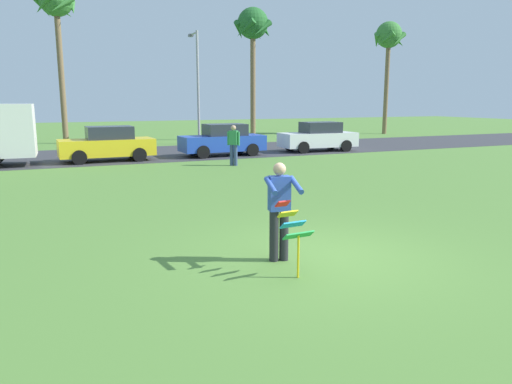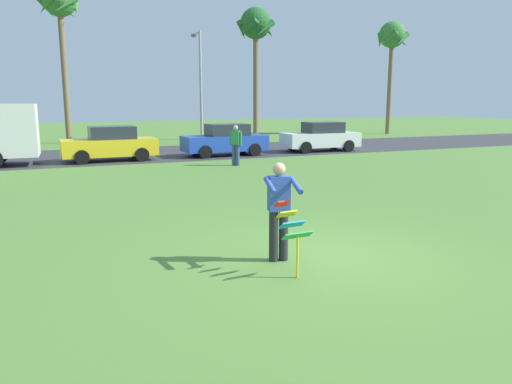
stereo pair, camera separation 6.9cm
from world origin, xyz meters
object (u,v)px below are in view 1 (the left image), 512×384
at_px(parked_car_yellow, 108,144).
at_px(palm_tree_right_near, 56,7).
at_px(streetlight_pole, 197,80).
at_px(person_walker_near, 234,144).
at_px(palm_tree_centre_far, 253,29).
at_px(person_kite_flyer, 280,208).
at_px(parked_car_white, 318,137).
at_px(palm_tree_far_left, 389,40).
at_px(kite_held, 293,227).
at_px(parked_car_blue, 223,140).

bearing_deg(parked_car_yellow, palm_tree_right_near, 97.02).
bearing_deg(streetlight_pole, parked_car_yellow, -132.74).
bearing_deg(person_walker_near, palm_tree_centre_far, 63.31).
bearing_deg(palm_tree_centre_far, person_kite_flyer, -112.23).
distance_m(parked_car_white, palm_tree_far_left, 17.45).
bearing_deg(kite_held, palm_tree_right_near, 94.57).
distance_m(person_kite_flyer, kite_held, 0.72).
bearing_deg(kite_held, person_walker_near, 73.06).
bearing_deg(palm_tree_far_left, parked_car_blue, -150.67).
bearing_deg(person_kite_flyer, parked_car_white, 57.19).
xyz_separation_m(parked_car_white, palm_tree_centre_far, (-0.25, 8.54, 6.74)).
bearing_deg(palm_tree_far_left, palm_tree_centre_far, -172.86).
relative_size(person_kite_flyer, kite_held, 1.48).
distance_m(parked_car_yellow, streetlight_pole, 10.06).
xyz_separation_m(person_kite_flyer, palm_tree_far_left, (22.70, 26.02, 6.64)).
relative_size(person_kite_flyer, person_walker_near, 1.00).
bearing_deg(person_kite_flyer, palm_tree_far_left, 48.90).
xyz_separation_m(parked_car_white, streetlight_pole, (-4.73, 7.00, 3.22)).
bearing_deg(parked_car_white, parked_car_yellow, 179.99).
height_order(person_kite_flyer, parked_car_blue, person_kite_flyer).
bearing_deg(parked_car_blue, parked_car_yellow, 180.00).
bearing_deg(parked_car_blue, kite_held, -106.04).
distance_m(parked_car_white, streetlight_pole, 9.04).
height_order(palm_tree_right_near, person_walker_near, palm_tree_right_near).
height_order(palm_tree_centre_far, palm_tree_far_left, palm_tree_far_left).
bearing_deg(parked_car_yellow, palm_tree_centre_far, 37.97).
height_order(person_kite_flyer, streetlight_pole, streetlight_pole).
bearing_deg(person_walker_near, palm_tree_right_near, 112.62).
height_order(palm_tree_far_left, streetlight_pole, palm_tree_far_left).
relative_size(kite_held, parked_car_yellow, 0.28).
relative_size(person_kite_flyer, parked_car_yellow, 0.41).
bearing_deg(kite_held, person_kite_flyer, 81.38).
height_order(parked_car_yellow, palm_tree_far_left, palm_tree_far_left).
xyz_separation_m(parked_car_blue, person_walker_near, (-0.86, -3.75, 0.16)).
distance_m(person_kite_flyer, palm_tree_far_left, 35.16).
xyz_separation_m(kite_held, parked_car_white, (10.34, 16.58, -0.02)).
distance_m(person_kite_flyer, palm_tree_right_near, 27.90).
distance_m(palm_tree_centre_far, palm_tree_far_left, 12.81).
distance_m(parked_car_blue, parked_car_white, 5.58).
distance_m(palm_tree_centre_far, streetlight_pole, 5.90).
height_order(kite_held, palm_tree_far_left, palm_tree_far_left).
relative_size(palm_tree_right_near, palm_tree_far_left, 1.10).
relative_size(palm_tree_right_near, person_walker_near, 5.77).
bearing_deg(palm_tree_centre_far, kite_held, -111.88).
height_order(person_kite_flyer, parked_car_yellow, person_kite_flyer).
bearing_deg(person_kite_flyer, person_walker_near, 72.60).
relative_size(parked_car_blue, streetlight_pole, 0.61).
height_order(person_kite_flyer, person_walker_near, same).
bearing_deg(person_kite_flyer, parked_car_yellow, 93.47).
bearing_deg(person_walker_near, streetlight_pole, 81.00).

